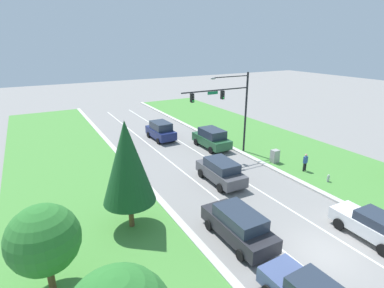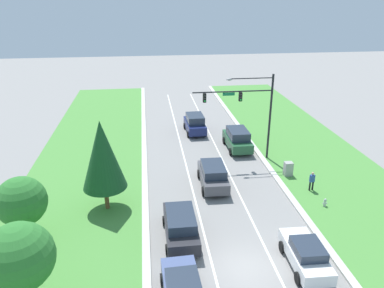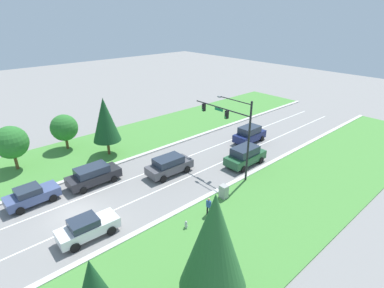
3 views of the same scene
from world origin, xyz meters
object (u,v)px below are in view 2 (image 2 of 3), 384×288
Objects in this scene: traffic_signal_mast at (249,105)px; conifer_mid_left_tree at (102,155)px; utility_cabinet at (288,169)px; oak_near_left_tree at (19,257)px; forest_suv at (237,139)px; fire_hydrant at (325,203)px; charcoal_suv at (181,225)px; white_sedan at (306,254)px; oak_far_left_tree at (21,202)px; graphite_suv at (213,175)px; navy_suv at (195,124)px; pedestrian at (312,181)px.

traffic_signal_mast is 14.57m from conifer_mid_left_tree.
oak_near_left_tree reaches higher than utility_cabinet.
forest_suv reaches higher than fire_hydrant.
traffic_signal_mast reaches higher than charcoal_suv.
fire_hydrant is (4.14, 6.10, -0.52)m from white_sedan.
traffic_signal_mast is 22.86m from oak_near_left_tree.
oak_far_left_tree is at bearing -176.47° from fire_hydrant.
graphite_suv is 6.88m from utility_cabinet.
charcoal_suv is (-7.47, -11.57, -4.46)m from traffic_signal_mast.
utility_cabinet is at bearing 18.07° from oak_far_left_tree.
conifer_mid_left_tree is (3.18, 9.09, 1.21)m from oak_near_left_tree.
traffic_signal_mast is 1.68× the size of oak_near_left_tree.
graphite_suv is 12.88m from navy_suv.
conifer_mid_left_tree reaches higher than oak_near_left_tree.
traffic_signal_mast is 5.11m from forest_suv.
graphite_suv reaches higher than utility_cabinet.
forest_suv reaches higher than graphite_suv.
oak_far_left_tree is at bearing -148.96° from traffic_signal_mast.
forest_suv is at bearing 37.49° from oak_far_left_tree.
navy_suv is (3.56, 19.62, 0.10)m from charcoal_suv.
graphite_suv is 1.07× the size of navy_suv.
oak_near_left_tree reaches higher than forest_suv.
graphite_suv is at bearing -117.62° from forest_suv.
pedestrian is 2.53m from fire_hydrant.
charcoal_suv is 9.82m from oak_near_left_tree.
conifer_mid_left_tree is at bearing -167.19° from utility_cabinet.
pedestrian is (4.14, 8.56, 0.07)m from white_sedan.
white_sedan is 1.03× the size of oak_far_left_tree.
traffic_signal_mast is 8.83m from pedestrian.
pedestrian is at bearing -72.02° from utility_cabinet.
navy_suv is 17.96m from conifer_mid_left_tree.
oak_near_left_tree reaches higher than fire_hydrant.
charcoal_suv is at bearing -117.17° from forest_suv.
white_sedan is 0.92× the size of oak_near_left_tree.
graphite_suv is 16.54m from oak_near_left_tree.
fire_hydrant is at bearing 83.45° from pedestrian.
traffic_signal_mast is 6.24× the size of utility_cabinet.
traffic_signal_mast reaches higher than fire_hydrant.
utility_cabinet is (2.68, -3.91, -4.78)m from traffic_signal_mast.
oak_near_left_tree is 0.71× the size of conifer_mid_left_tree.
navy_suv is 0.95× the size of oak_near_left_tree.
oak_far_left_tree is (-20.95, -3.75, 1.86)m from pedestrian.
oak_far_left_tree reaches higher than navy_suv.
navy_suv is at bearing 115.90° from traffic_signal_mast.
pedestrian is at bearing -61.81° from traffic_signal_mast.
oak_far_left_tree is at bearing -147.51° from conifer_mid_left_tree.
conifer_mid_left_tree is at bearing 70.71° from oak_near_left_tree.
navy_suv is 1.05× the size of oak_far_left_tree.
forest_suv is 7.10× the size of fire_hydrant.
traffic_signal_mast is 14.48m from charcoal_suv.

